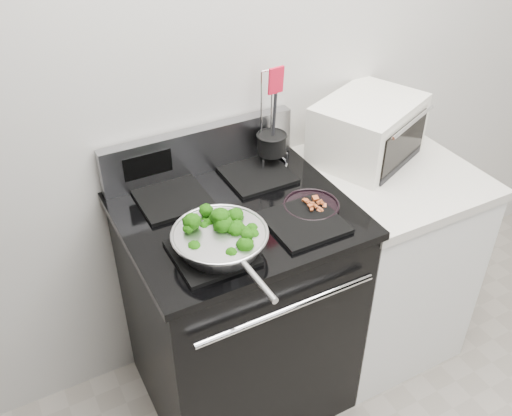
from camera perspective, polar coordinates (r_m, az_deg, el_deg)
back_wall at (r=2.17m, az=1.02°, el=15.20°), size 4.00×0.02×2.70m
gas_range at (r=2.28m, az=-1.77°, el=-9.73°), size 0.79×0.69×1.13m
counter at (r=2.59m, az=12.02°, el=-4.89°), size 0.62×0.68×0.92m
skillet at (r=1.78m, az=-3.59°, el=-3.20°), size 0.31×0.49×0.07m
broccoli_pile at (r=1.77m, az=-3.65°, el=-2.70°), size 0.24×0.24×0.08m
bacon_plate at (r=2.00m, az=5.55°, el=0.50°), size 0.20×0.20×0.04m
utensil_holder at (r=2.20m, az=1.56°, el=5.91°), size 0.13×0.13×0.40m
toaster_oven at (r=2.33m, az=11.11°, el=7.72°), size 0.51×0.46×0.24m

